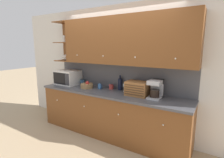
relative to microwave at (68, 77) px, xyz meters
The scene contains 14 objects.
ground_plane 1.64m from the microwave, 11.06° to the left, with size 24.00×24.00×0.00m, color tan.
wall_back 1.26m from the microwave, 12.41° to the left, with size 5.51×0.06×2.60m.
counter_unit 1.36m from the microwave, ahead, with size 3.13×0.65×0.91m.
backsplash_panel 1.24m from the microwave, 10.78° to the left, with size 3.11×0.01×0.54m.
upper_cabinets 1.61m from the microwave, ahead, with size 3.11×0.36×0.90m.
microwave is the anchor object (origin of this frame).
storage_canister 0.38m from the microwave, 17.52° to the left, with size 0.11×0.11×0.13m.
fruit_basket 0.64m from the microwave, ahead, with size 0.27×0.27×0.16m.
mug 0.91m from the microwave, ahead, with size 0.09×0.08×0.10m.
mug_blue_second 1.14m from the microwave, ahead, with size 0.10×0.09×0.10m.
wine_bottle 1.33m from the microwave, ahead, with size 0.09×0.09×0.30m.
wine_glass 1.47m from the microwave, ahead, with size 0.08×0.08×0.18m.
bread_box 1.78m from the microwave, ahead, with size 0.40×0.29×0.26m.
coffee_maker 2.12m from the microwave, ahead, with size 0.21×0.27×0.32m.
Camera 1 is at (1.81, -3.12, 1.79)m, focal length 28.00 mm.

